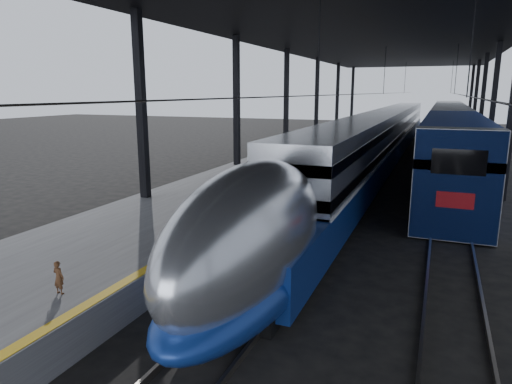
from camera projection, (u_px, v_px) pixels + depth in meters
The scene contains 8 objects.
ground at pixel (209, 278), 14.12m from camera, with size 160.00×160.00×0.00m, color black.
platform at pixel (294, 163), 33.40m from camera, with size 6.00×80.00×1.00m, color #4C4C4F.
yellow_strip at pixel (332, 158), 32.27m from camera, with size 0.30×80.00×0.01m, color gold.
rails at pixel (408, 176), 30.57m from camera, with size 6.52×80.00×0.16m.
canopy at pixel (376, 37), 29.57m from camera, with size 18.00×75.00×9.47m.
tgv_train at pixel (382, 139), 36.60m from camera, with size 2.83×65.20×4.05m.
second_train at pixel (449, 130), 41.51m from camera, with size 3.13×56.05×4.32m.
child at pixel (59, 277), 10.63m from camera, with size 0.29×0.19×0.81m, color #482B18.
Camera 1 is at (6.30, -11.71, 5.65)m, focal length 32.00 mm.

